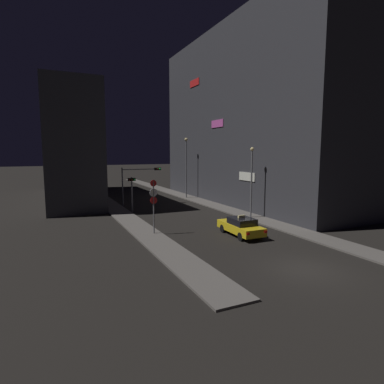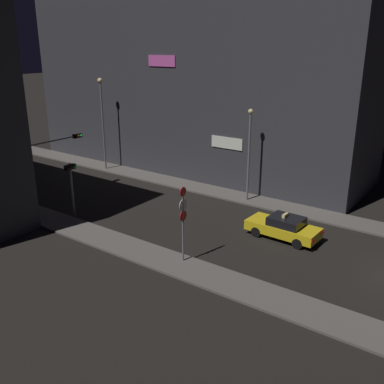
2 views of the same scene
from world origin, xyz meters
name	(u,v)px [view 2 (image 2 of 2)]	position (x,y,z in m)	size (l,w,h in m)	color
sidewalk_right	(97,165)	(5.68, 29.42, 0.06)	(2.23, 62.84, 0.12)	#5B5651
building_facade_right	(194,49)	(11.30, 21.82, 10.78)	(9.11, 32.28, 21.56)	#333338
taxi	(284,227)	(0.87, 7.63, 0.74)	(1.95, 4.51, 1.62)	yellow
traffic_light_overhead	(53,153)	(-2.28, 25.12, 3.43)	(4.93, 0.42, 4.63)	slate
traffic_light_left_kerb	(71,179)	(-4.31, 20.70, 2.72)	(0.80, 0.42, 3.80)	slate
sign_pole_left	(183,217)	(-5.17, 10.73, 2.66)	(0.63, 0.10, 4.21)	slate
street_lamp_near_block	(249,148)	(5.39, 12.64, 4.14)	(0.37, 0.37, 6.81)	slate
street_lamp_far_block	(102,113)	(5.16, 27.60, 5.32)	(0.45, 0.45, 8.28)	slate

